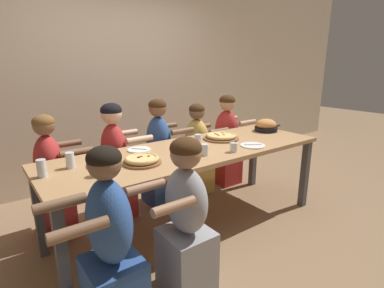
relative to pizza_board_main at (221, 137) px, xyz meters
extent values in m
plane|color=#896B4C|center=(-0.47, -0.12, -0.82)|extent=(18.00, 18.00, 0.00)
cube|color=beige|center=(-0.47, 1.59, 0.78)|extent=(10.00, 0.06, 3.20)
cube|color=tan|center=(-0.47, -0.12, -0.05)|extent=(2.68, 0.88, 0.04)
cube|color=#4C4C51|center=(-1.75, -0.50, -0.45)|extent=(0.07, 0.07, 0.76)
cube|color=#4C4C51|center=(0.81, -0.50, -0.45)|extent=(0.07, 0.07, 0.76)
cube|color=#4C4C51|center=(-1.75, 0.26, -0.45)|extent=(0.07, 0.07, 0.76)
cube|color=#4C4C51|center=(0.81, 0.26, -0.45)|extent=(0.07, 0.07, 0.76)
cylinder|color=brown|center=(0.00, 0.00, -0.02)|extent=(0.37, 0.37, 0.02)
torus|color=#DBB26B|center=(0.00, 0.00, 0.01)|extent=(0.31, 0.31, 0.03)
cylinder|color=#E5C675|center=(0.00, 0.00, 0.01)|extent=(0.27, 0.27, 0.03)
cylinder|color=#9E4C38|center=(-0.03, 0.04, 0.02)|extent=(0.02, 0.02, 0.01)
cylinder|color=#9E4C38|center=(0.07, 0.05, 0.02)|extent=(0.02, 0.02, 0.01)
cylinder|color=#9E4C38|center=(-0.02, 0.07, 0.02)|extent=(0.02, 0.02, 0.01)
cylinder|color=#9E4C38|center=(0.02, -0.02, 0.02)|extent=(0.02, 0.02, 0.01)
cylinder|color=#9E4C38|center=(-0.04, 0.00, 0.02)|extent=(0.02, 0.02, 0.01)
cylinder|color=brown|center=(-1.04, -0.22, -0.02)|extent=(0.31, 0.31, 0.02)
torus|color=#DBB26B|center=(-1.04, -0.22, 0.01)|extent=(0.27, 0.27, 0.03)
cylinder|color=#E5C675|center=(-1.04, -0.22, 0.01)|extent=(0.23, 0.23, 0.03)
cylinder|color=#9E4C38|center=(-1.06, -0.20, 0.02)|extent=(0.02, 0.02, 0.01)
cylinder|color=#9E4C38|center=(-1.06, -0.20, 0.02)|extent=(0.02, 0.02, 0.01)
cylinder|color=#9E4C38|center=(-1.03, -0.19, 0.02)|extent=(0.02, 0.02, 0.01)
cylinder|color=#9E4C38|center=(-0.97, -0.22, 0.02)|extent=(0.02, 0.02, 0.01)
cylinder|color=black|center=(0.68, -0.03, 0.00)|extent=(0.26, 0.26, 0.05)
cylinder|color=black|center=(0.87, -0.03, 0.01)|extent=(0.12, 0.02, 0.02)
ellipsoid|color=#D68E4C|center=(0.68, -0.03, 0.05)|extent=(0.23, 0.23, 0.13)
cylinder|color=white|center=(-0.39, 0.07, -0.02)|extent=(0.21, 0.21, 0.01)
cube|color=#B7B7BC|center=(-0.39, 0.07, -0.01)|extent=(0.08, 0.14, 0.01)
cylinder|color=white|center=(-1.32, -0.08, -0.02)|extent=(0.22, 0.22, 0.01)
cube|color=#B7B7BC|center=(-1.32, -0.08, -0.01)|extent=(0.12, 0.11, 0.01)
cylinder|color=white|center=(-0.89, 0.13, -0.02)|extent=(0.21, 0.21, 0.01)
cube|color=#B7B7BC|center=(-0.89, 0.13, -0.01)|extent=(0.11, 0.12, 0.01)
cylinder|color=white|center=(0.06, -0.39, -0.02)|extent=(0.24, 0.24, 0.01)
cube|color=#B7B7BC|center=(0.06, -0.39, -0.01)|extent=(0.14, 0.11, 0.01)
cylinder|color=silver|center=(-0.22, -0.42, 0.02)|extent=(0.07, 0.07, 0.09)
cylinder|color=#1EA8DB|center=(-0.22, -0.42, 0.00)|extent=(0.06, 0.06, 0.06)
cylinder|color=black|center=(-0.21, -0.42, 0.03)|extent=(0.01, 0.01, 0.11)
cylinder|color=silver|center=(-1.52, 0.01, 0.03)|extent=(0.07, 0.07, 0.12)
cylinder|color=silver|center=(-1.52, 0.01, 0.01)|extent=(0.06, 0.06, 0.07)
cylinder|color=silver|center=(-1.39, -0.28, 0.03)|extent=(0.08, 0.08, 0.11)
cylinder|color=silver|center=(-1.39, -0.28, 0.02)|extent=(0.07, 0.07, 0.09)
cylinder|color=silver|center=(-0.50, -0.35, 0.02)|extent=(0.06, 0.06, 0.10)
cylinder|color=black|center=(-0.50, -0.35, 0.01)|extent=(0.06, 0.06, 0.07)
cylinder|color=silver|center=(-0.43, -0.16, 0.04)|extent=(0.06, 0.06, 0.14)
cylinder|color=silver|center=(-0.43, -0.16, 0.02)|extent=(0.05, 0.05, 0.09)
cylinder|color=silver|center=(-1.73, -0.06, 0.04)|extent=(0.06, 0.06, 0.13)
cylinder|color=black|center=(-1.73, -0.06, 0.00)|extent=(0.06, 0.06, 0.06)
cube|color=gold|center=(0.09, 0.54, -0.59)|extent=(0.32, 0.34, 0.46)
ellipsoid|color=gold|center=(0.09, 0.54, -0.13)|extent=(0.24, 0.36, 0.46)
sphere|color=brown|center=(0.09, 0.54, 0.19)|extent=(0.19, 0.19, 0.19)
ellipsoid|color=#422814|center=(0.09, 0.54, 0.22)|extent=(0.19, 0.19, 0.13)
cylinder|color=brown|center=(0.29, 0.71, -0.04)|extent=(0.28, 0.06, 0.06)
cylinder|color=brown|center=(0.29, 0.37, -0.04)|extent=(0.28, 0.06, 0.06)
cube|color=#2D5193|center=(-0.45, 0.54, -0.59)|extent=(0.32, 0.34, 0.46)
ellipsoid|color=#2D5193|center=(-0.45, 0.54, -0.09)|extent=(0.24, 0.36, 0.55)
sphere|color=brown|center=(-0.45, 0.54, 0.28)|extent=(0.19, 0.19, 0.19)
ellipsoid|color=#422814|center=(-0.45, 0.54, 0.31)|extent=(0.20, 0.20, 0.13)
cylinder|color=brown|center=(-0.24, 0.71, 0.03)|extent=(0.28, 0.06, 0.06)
cylinder|color=brown|center=(-0.24, 0.37, 0.03)|extent=(0.28, 0.06, 0.06)
cube|color=#B22D2D|center=(-1.58, 0.54, -0.59)|extent=(0.32, 0.34, 0.46)
ellipsoid|color=#B22D2D|center=(-1.58, 0.54, -0.11)|extent=(0.24, 0.36, 0.50)
sphere|color=brown|center=(-1.58, 0.54, 0.23)|extent=(0.18, 0.18, 0.18)
ellipsoid|color=brown|center=(-1.58, 0.54, 0.26)|extent=(0.19, 0.19, 0.13)
cylinder|color=brown|center=(-1.38, 0.71, -0.01)|extent=(0.28, 0.06, 0.06)
cylinder|color=brown|center=(-1.38, 0.37, -0.01)|extent=(0.28, 0.06, 0.06)
cube|color=#B22D2D|center=(-0.97, 0.54, -0.59)|extent=(0.32, 0.34, 0.46)
ellipsoid|color=#B22D2D|center=(-0.97, 0.54, -0.10)|extent=(0.24, 0.36, 0.53)
sphere|color=beige|center=(-0.97, 0.54, 0.27)|extent=(0.21, 0.21, 0.21)
ellipsoid|color=black|center=(-0.97, 0.54, 0.30)|extent=(0.21, 0.21, 0.14)
cylinder|color=beige|center=(-0.76, 0.71, 0.01)|extent=(0.28, 0.06, 0.06)
cylinder|color=beige|center=(-0.76, 0.37, 0.01)|extent=(0.28, 0.06, 0.06)
cube|color=#99999E|center=(-1.01, -0.78, -0.59)|extent=(0.32, 0.34, 0.46)
ellipsoid|color=#99999E|center=(-1.01, -0.78, -0.13)|extent=(0.24, 0.36, 0.46)
sphere|color=#9E7051|center=(-1.01, -0.78, 0.19)|extent=(0.20, 0.20, 0.20)
ellipsoid|color=#422814|center=(-1.01, -0.78, 0.23)|extent=(0.21, 0.21, 0.14)
cylinder|color=#9E7051|center=(-1.22, -0.96, -0.05)|extent=(0.28, 0.06, 0.06)
cylinder|color=#9E7051|center=(-1.22, -0.61, -0.05)|extent=(0.28, 0.06, 0.06)
ellipsoid|color=#2D5193|center=(-1.54, -0.78, -0.11)|extent=(0.24, 0.36, 0.51)
sphere|color=brown|center=(-1.54, -0.78, 0.23)|extent=(0.18, 0.18, 0.18)
ellipsoid|color=black|center=(-1.54, -0.78, 0.26)|extent=(0.19, 0.19, 0.13)
cylinder|color=brown|center=(-1.75, -0.96, -0.01)|extent=(0.28, 0.06, 0.06)
cylinder|color=brown|center=(-1.75, -0.61, -0.01)|extent=(0.28, 0.06, 0.06)
cube|color=#B22D2D|center=(0.58, 0.54, -0.59)|extent=(0.32, 0.34, 0.46)
ellipsoid|color=#B22D2D|center=(0.58, 0.54, -0.10)|extent=(0.24, 0.36, 0.52)
sphere|color=tan|center=(0.58, 0.54, 0.25)|extent=(0.20, 0.20, 0.20)
ellipsoid|color=#422814|center=(0.58, 0.54, 0.29)|extent=(0.20, 0.20, 0.14)
cylinder|color=tan|center=(0.78, 0.71, 0.00)|extent=(0.28, 0.06, 0.06)
cylinder|color=tan|center=(0.78, 0.37, 0.00)|extent=(0.28, 0.06, 0.06)
camera|label=1|loc=(-2.06, -2.27, 0.75)|focal=28.00mm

